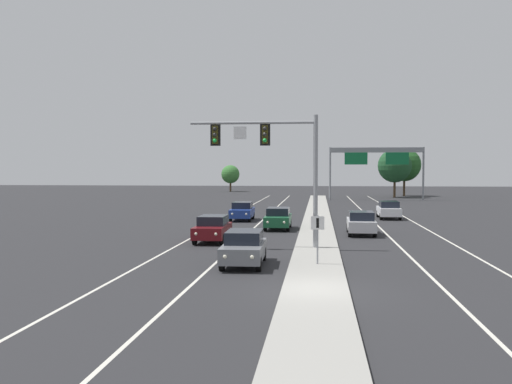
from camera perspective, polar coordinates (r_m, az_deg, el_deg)
ground_plane at (r=21.16m, az=5.84°, el=-9.80°), size 260.00×260.00×0.00m
median_island at (r=38.94m, az=6.00°, el=-4.14°), size 2.40×110.00×0.15m
lane_stripe_oncoming_center at (r=46.16m, az=0.18°, el=-3.21°), size 0.14×100.00×0.01m
lane_stripe_receding_center at (r=46.14m, az=11.89°, el=-3.26°), size 0.14×100.00×0.01m
edge_stripe_left at (r=46.62m, az=-3.87°, el=-3.16°), size 0.14×100.00×0.01m
edge_stripe_right at (r=46.58m, az=15.94°, el=-3.25°), size 0.14×100.00×0.01m
overhead_signal_mast at (r=31.72m, az=1.86°, el=3.90°), size 7.01×0.44×7.20m
median_sign_post at (r=26.24m, az=6.07°, el=-3.94°), size 0.60×0.10×2.20m
car_oncoming_grey at (r=26.73m, az=-1.19°, el=-5.47°), size 1.91×4.51×1.58m
car_oncoming_darkred at (r=35.38m, az=-4.28°, el=-3.57°), size 1.86×4.48×1.58m
car_oncoming_green at (r=42.54m, az=2.18°, el=-2.58°), size 1.83×4.48×1.58m
car_oncoming_blue at (r=49.86m, az=-1.36°, el=-1.86°), size 1.90×4.50×1.58m
car_receding_silver at (r=39.63m, az=10.29°, el=-2.97°), size 1.89×4.50×1.58m
car_receding_white at (r=52.77m, az=12.91°, el=-1.69°), size 1.86×4.48×1.58m
highway_sign_gantry at (r=83.75m, az=11.75°, el=3.42°), size 13.28×0.42×7.50m
tree_far_right_b at (r=97.41m, az=14.37°, el=2.60°), size 5.38×5.38×7.79m
tree_far_left_c at (r=113.72m, az=-2.53°, el=1.75°), size 3.58×3.58×5.17m
tree_far_right_a at (r=91.95m, az=13.47°, el=2.51°), size 5.18×5.18×7.50m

